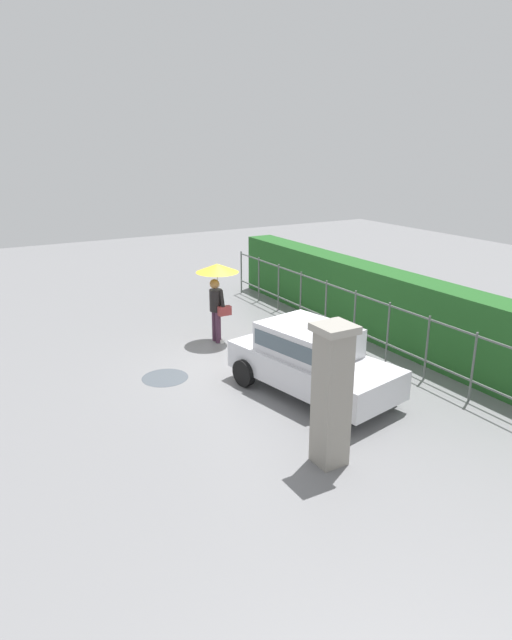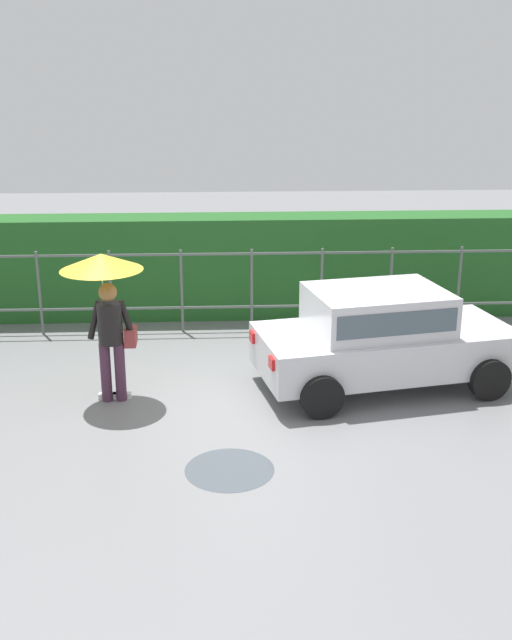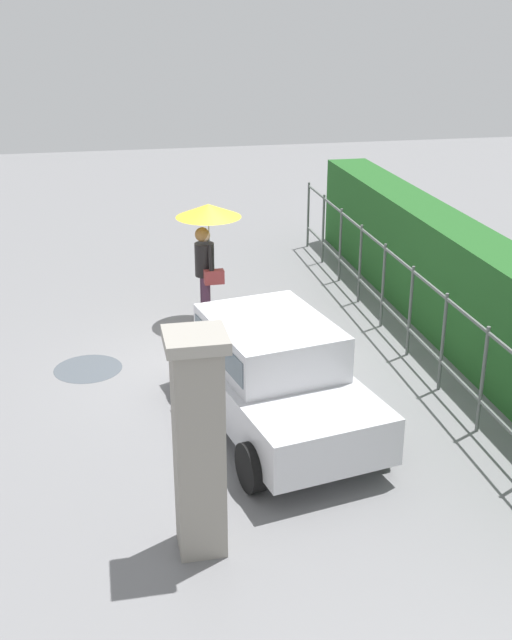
{
  "view_description": "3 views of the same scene",
  "coord_description": "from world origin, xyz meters",
  "views": [
    {
      "loc": [
        10.45,
        -5.97,
        5.05
      ],
      "look_at": [
        -0.34,
        0.19,
        1.06
      ],
      "focal_mm": 30.65,
      "sensor_mm": 36.0,
      "label": 1
    },
    {
      "loc": [
        -0.57,
        -9.99,
        4.4
      ],
      "look_at": [
        -0.06,
        0.14,
        1.1
      ],
      "focal_mm": 42.45,
      "sensor_mm": 36.0,
      "label": 2
    },
    {
      "loc": [
        10.94,
        -1.77,
        5.31
      ],
      "look_at": [
        0.26,
        0.4,
        0.91
      ],
      "focal_mm": 44.52,
      "sensor_mm": 36.0,
      "label": 3
    }
  ],
  "objects": [
    {
      "name": "pedestrian",
      "position": [
        -2.13,
        0.03,
        1.64
      ],
      "size": [
        1.13,
        1.13,
        2.11
      ],
      "rotation": [
        0.0,
        0.0,
        1.59
      ],
      "color": "#47283D",
      "rests_on": "ground"
    },
    {
      "name": "fence_section",
      "position": [
        -0.62,
        2.94,
        0.83
      ],
      "size": [
        11.24,
        0.05,
        1.5
      ],
      "color": "#59605B",
      "rests_on": "ground"
    },
    {
      "name": "ground_plane",
      "position": [
        0.0,
        0.0,
        0.0
      ],
      "size": [
        40.0,
        40.0,
        0.0
      ],
      "primitive_type": "plane",
      "color": "slate"
    },
    {
      "name": "puddle_near",
      "position": [
        -0.49,
        -2.11,
        0.0
      ],
      "size": [
        1.05,
        1.05,
        0.0
      ],
      "primitive_type": "cylinder",
      "color": "#4C545B",
      "rests_on": "ground"
    },
    {
      "name": "car",
      "position": [
        1.78,
        0.31,
        0.8
      ],
      "size": [
        3.95,
        2.42,
        1.48
      ],
      "rotation": [
        0.0,
        0.0,
        0.19
      ],
      "color": "silver",
      "rests_on": "ground"
    },
    {
      "name": "hedge_row",
      "position": [
        -0.62,
        3.96,
        0.95
      ],
      "size": [
        12.19,
        0.9,
        1.9
      ],
      "primitive_type": "cube",
      "color": "#235B23",
      "rests_on": "ground"
    }
  ]
}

